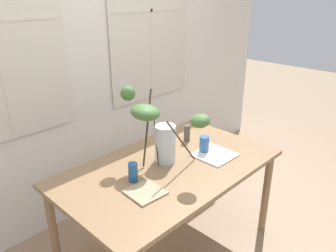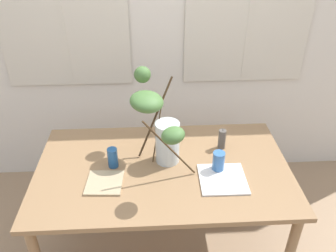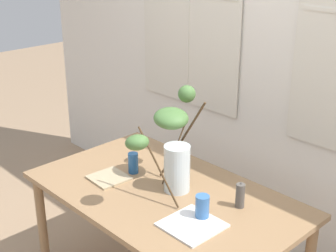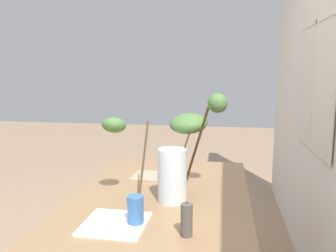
{
  "view_description": "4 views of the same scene",
  "coord_description": "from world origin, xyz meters",
  "px_view_note": "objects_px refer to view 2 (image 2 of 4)",
  "views": [
    {
      "loc": [
        -1.51,
        -1.45,
        1.93
      ],
      "look_at": [
        0.06,
        0.07,
        1.02
      ],
      "focal_mm": 35.8,
      "sensor_mm": 36.0,
      "label": 1
    },
    {
      "loc": [
        -0.06,
        -1.68,
        2.14
      ],
      "look_at": [
        0.03,
        0.01,
        1.05
      ],
      "focal_mm": 37.12,
      "sensor_mm": 36.0,
      "label": 2
    },
    {
      "loc": [
        1.78,
        -1.68,
        2.14
      ],
      "look_at": [
        -0.01,
        0.03,
        1.15
      ],
      "focal_mm": 52.01,
      "sensor_mm": 36.0,
      "label": 3
    },
    {
      "loc": [
        1.74,
        0.32,
        1.43
      ],
      "look_at": [
        0.07,
        0.05,
        1.15
      ],
      "focal_mm": 37.39,
      "sensor_mm": 36.0,
      "label": 4
    }
  ],
  "objects_px": {
    "plate_square_left": "(105,183)",
    "dining_table": "(163,177)",
    "drinking_glass_blue_left": "(113,158)",
    "drinking_glass_blue_right": "(218,162)",
    "vase_with_branches": "(160,126)",
    "plate_square_right": "(223,179)",
    "pillar_candle": "(222,139)"
  },
  "relations": [
    {
      "from": "plate_square_left",
      "to": "dining_table",
      "type": "bearing_deg",
      "value": 20.87
    },
    {
      "from": "drinking_glass_blue_left",
      "to": "drinking_glass_blue_right",
      "type": "xyz_separation_m",
      "value": [
        0.65,
        -0.08,
        0.0
      ]
    },
    {
      "from": "vase_with_branches",
      "to": "plate_square_right",
      "type": "bearing_deg",
      "value": -31.08
    },
    {
      "from": "vase_with_branches",
      "to": "dining_table",
      "type": "bearing_deg",
      "value": -80.46
    },
    {
      "from": "pillar_candle",
      "to": "drinking_glass_blue_left",
      "type": "bearing_deg",
      "value": -167.66
    },
    {
      "from": "dining_table",
      "to": "vase_with_branches",
      "type": "relative_size",
      "value": 2.38
    },
    {
      "from": "drinking_glass_blue_right",
      "to": "pillar_candle",
      "type": "distance_m",
      "value": 0.24
    },
    {
      "from": "vase_with_branches",
      "to": "pillar_candle",
      "type": "distance_m",
      "value": 0.46
    },
    {
      "from": "dining_table",
      "to": "plate_square_left",
      "type": "relative_size",
      "value": 7.53
    },
    {
      "from": "drinking_glass_blue_left",
      "to": "plate_square_right",
      "type": "distance_m",
      "value": 0.68
    },
    {
      "from": "drinking_glass_blue_left",
      "to": "drinking_glass_blue_right",
      "type": "bearing_deg",
      "value": -6.74
    },
    {
      "from": "plate_square_right",
      "to": "pillar_candle",
      "type": "height_order",
      "value": "pillar_candle"
    },
    {
      "from": "drinking_glass_blue_left",
      "to": "plate_square_left",
      "type": "height_order",
      "value": "drinking_glass_blue_left"
    },
    {
      "from": "plate_square_left",
      "to": "plate_square_right",
      "type": "relative_size",
      "value": 0.76
    },
    {
      "from": "dining_table",
      "to": "pillar_candle",
      "type": "relative_size",
      "value": 10.54
    },
    {
      "from": "dining_table",
      "to": "plate_square_right",
      "type": "relative_size",
      "value": 5.73
    },
    {
      "from": "dining_table",
      "to": "pillar_candle",
      "type": "height_order",
      "value": "pillar_candle"
    },
    {
      "from": "drinking_glass_blue_left",
      "to": "dining_table",
      "type": "bearing_deg",
      "value": -5.06
    },
    {
      "from": "dining_table",
      "to": "drinking_glass_blue_left",
      "type": "xyz_separation_m",
      "value": [
        -0.31,
        0.03,
        0.15
      ]
    },
    {
      "from": "vase_with_branches",
      "to": "plate_square_left",
      "type": "relative_size",
      "value": 3.17
    },
    {
      "from": "dining_table",
      "to": "plate_square_right",
      "type": "xyz_separation_m",
      "value": [
        0.35,
        -0.14,
        0.09
      ]
    },
    {
      "from": "vase_with_branches",
      "to": "pillar_candle",
      "type": "xyz_separation_m",
      "value": [
        0.41,
        0.1,
        -0.18
      ]
    },
    {
      "from": "drinking_glass_blue_right",
      "to": "plate_square_left",
      "type": "relative_size",
      "value": 0.63
    },
    {
      "from": "drinking_glass_blue_left",
      "to": "plate_square_right",
      "type": "xyz_separation_m",
      "value": [
        0.66,
        -0.17,
        -0.06
      ]
    },
    {
      "from": "vase_with_branches",
      "to": "pillar_candle",
      "type": "relative_size",
      "value": 4.43
    },
    {
      "from": "vase_with_branches",
      "to": "drinking_glass_blue_right",
      "type": "xyz_separation_m",
      "value": [
        0.35,
        -0.13,
        -0.19
      ]
    },
    {
      "from": "drinking_glass_blue_left",
      "to": "plate_square_right",
      "type": "height_order",
      "value": "drinking_glass_blue_left"
    },
    {
      "from": "dining_table",
      "to": "plate_square_left",
      "type": "xyz_separation_m",
      "value": [
        -0.35,
        -0.13,
        0.09
      ]
    },
    {
      "from": "pillar_candle",
      "to": "vase_with_branches",
      "type": "bearing_deg",
      "value": -166.1
    },
    {
      "from": "plate_square_right",
      "to": "dining_table",
      "type": "bearing_deg",
      "value": 158.36
    },
    {
      "from": "vase_with_branches",
      "to": "drinking_glass_blue_right",
      "type": "bearing_deg",
      "value": -20.26
    },
    {
      "from": "drinking_glass_blue_left",
      "to": "plate_square_right",
      "type": "relative_size",
      "value": 0.47
    }
  ]
}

